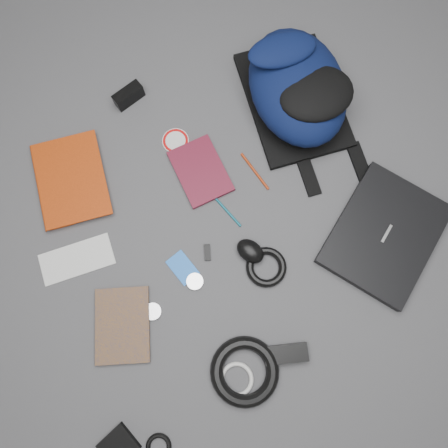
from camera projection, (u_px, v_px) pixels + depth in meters
name	position (u px, v px, depth m)	size (l,w,h in m)	color
ground	(224.00, 225.00, 1.39)	(4.00, 4.00, 0.00)	#4F4F51
backpack	(297.00, 87.00, 1.39)	(0.32, 0.47, 0.19)	black
laptop	(384.00, 235.00, 1.37)	(0.38, 0.29, 0.04)	black
textbook_red	(38.00, 189.00, 1.40)	(0.22, 0.29, 0.03)	#962C08
comic_book	(95.00, 327.00, 1.32)	(0.16, 0.23, 0.02)	#B06D0C
envelope	(77.00, 259.00, 1.37)	(0.23, 0.10, 0.00)	silver
dvd_case	(200.00, 171.00, 1.42)	(0.15, 0.21, 0.02)	#4B0E1C
compact_camera	(129.00, 96.00, 1.46)	(0.10, 0.04, 0.06)	black
sticker_disc	(176.00, 141.00, 1.45)	(0.09, 0.09, 0.00)	silver
pen_teal	(227.00, 211.00, 1.40)	(0.01, 0.01, 0.13)	#0B5366
pen_red	(255.00, 171.00, 1.43)	(0.01, 0.01, 0.15)	#962B0B
id_badge	(183.00, 268.00, 1.36)	(0.06, 0.10, 0.00)	blue
usb_black	(207.00, 252.00, 1.37)	(0.02, 0.05, 0.01)	black
mouse	(250.00, 251.00, 1.35)	(0.07, 0.09, 0.05)	black
headphone_left	(153.00, 311.00, 1.33)	(0.05, 0.05, 0.01)	silver
headphone_right	(195.00, 281.00, 1.35)	(0.05, 0.05, 0.01)	silver
cable_coil	(266.00, 267.00, 1.35)	(0.13, 0.13, 0.02)	black
power_brick	(286.00, 354.00, 1.29)	(0.13, 0.05, 0.03)	black
power_cord_coil	(245.00, 372.00, 1.28)	(0.20, 0.20, 0.04)	black
pouch	(119.00, 446.00, 1.24)	(0.09, 0.09, 0.02)	black
earbud_coil	(159.00, 447.00, 1.25)	(0.07, 0.07, 0.01)	black
white_cable_coil	(237.00, 379.00, 1.29)	(0.10, 0.10, 0.01)	silver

